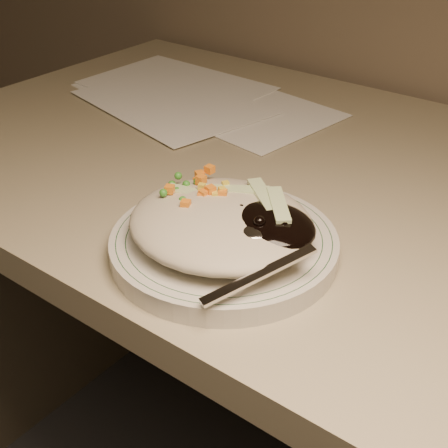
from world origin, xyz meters
The scene contains 5 objects.
desk centered at (0.00, 1.38, 0.54)m, with size 1.40×0.70×0.74m.
plate centered at (-0.08, 1.16, 0.75)m, with size 0.24×0.24×0.02m, color silver.
plate_rim centered at (-0.08, 1.16, 0.76)m, with size 0.22×0.22×0.00m.
meal centered at (-0.07, 1.16, 0.78)m, with size 0.21×0.19×0.05m.
papers centered at (-0.41, 1.49, 0.74)m, with size 0.46×0.31×0.00m.
Camera 1 is at (0.25, 0.74, 1.11)m, focal length 50.00 mm.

